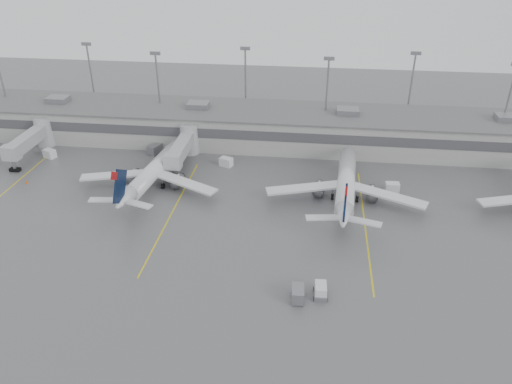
# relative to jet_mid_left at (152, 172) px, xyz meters

# --- Properties ---
(ground) EXTENTS (260.00, 260.00, 0.00)m
(ground) POSITION_rel_jet_mid_left_xyz_m (23.97, -33.04, -3.24)
(ground) COLOR #57575A
(ground) RESTS_ON ground
(terminal) EXTENTS (152.00, 17.00, 9.45)m
(terminal) POSITION_rel_jet_mid_left_xyz_m (23.96, 24.94, 0.93)
(terminal) COLOR #9B9B96
(terminal) RESTS_ON ground
(light_masts) EXTENTS (142.40, 8.00, 20.60)m
(light_masts) POSITION_rel_jet_mid_left_xyz_m (23.97, 30.71, 8.79)
(light_masts) COLOR gray
(light_masts) RESTS_ON ground
(jet_bridge_left) EXTENTS (4.00, 17.20, 7.00)m
(jet_bridge_left) POSITION_rel_jet_mid_left_xyz_m (-31.53, 12.68, 0.63)
(jet_bridge_left) COLOR #929597
(jet_bridge_left) RESTS_ON ground
(jet_bridge_right) EXTENTS (4.00, 17.20, 7.00)m
(jet_bridge_right) POSITION_rel_jet_mid_left_xyz_m (3.47, 12.68, 0.63)
(jet_bridge_right) COLOR #929597
(jet_bridge_right) RESTS_ON ground
(stand_markings) EXTENTS (105.25, 40.00, 0.01)m
(stand_markings) POSITION_rel_jet_mid_left_xyz_m (23.97, -9.04, -3.24)
(stand_markings) COLOR yellow
(stand_markings) RESTS_ON ground
(jet_mid_left) EXTENTS (28.61, 32.22, 10.43)m
(jet_mid_left) POSITION_rel_jet_mid_left_xyz_m (0.00, 0.00, 0.00)
(jet_mid_left) COLOR silver
(jet_mid_left) RESTS_ON ground
(jet_mid_right) EXTENTS (30.16, 33.89, 10.96)m
(jet_mid_right) POSITION_rel_jet_mid_left_xyz_m (38.18, -0.74, 0.16)
(jet_mid_right) COLOR silver
(jet_mid_right) RESTS_ON ground
(baggage_tug) EXTENTS (2.09, 3.11, 1.94)m
(baggage_tug) POSITION_rel_jet_mid_left_xyz_m (33.82, -29.60, -2.48)
(baggage_tug) COLOR silver
(baggage_tug) RESTS_ON ground
(baggage_cart) EXTENTS (1.89, 3.13, 1.96)m
(baggage_cart) POSITION_rel_jet_mid_left_xyz_m (30.62, -30.80, -2.22)
(baggage_cart) COLOR slate
(baggage_cart) RESTS_ON ground
(gse_uld_a) EXTENTS (3.17, 2.72, 1.89)m
(gse_uld_a) POSITION_rel_jet_mid_left_xyz_m (-27.51, 10.52, -2.29)
(gse_uld_a) COLOR silver
(gse_uld_a) RESTS_ON ground
(gse_uld_b) EXTENTS (3.13, 2.62, 1.89)m
(gse_uld_b) POSITION_rel_jet_mid_left_xyz_m (12.91, 11.11, -2.30)
(gse_uld_b) COLOR silver
(gse_uld_b) RESTS_ON ground
(gse_uld_c) EXTENTS (2.71, 1.85, 1.88)m
(gse_uld_c) POSITION_rel_jet_mid_left_xyz_m (47.56, 3.54, -2.30)
(gse_uld_c) COLOR silver
(gse_uld_c) RESTS_ON ground
(gse_loader) EXTENTS (3.21, 3.95, 2.13)m
(gse_loader) POSITION_rel_jet_mid_left_xyz_m (-4.53, 15.59, -2.17)
(gse_loader) COLOR slate
(gse_loader) RESTS_ON ground
(cone_a) EXTENTS (0.48, 0.48, 0.76)m
(cone_a) POSITION_rel_jet_mid_left_xyz_m (-26.09, -2.13, -2.86)
(cone_a) COLOR #E65804
(cone_a) RESTS_ON ground
(cone_b) EXTENTS (0.43, 0.43, 0.69)m
(cone_b) POSITION_rel_jet_mid_left_xyz_m (-0.05, 5.12, -2.90)
(cone_b) COLOR #E65804
(cone_b) RESTS_ON ground
(cone_c) EXTENTS (0.46, 0.46, 0.74)m
(cone_c) POSITION_rel_jet_mid_left_xyz_m (38.75, -0.25, -2.87)
(cone_c) COLOR #E65804
(cone_c) RESTS_ON ground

